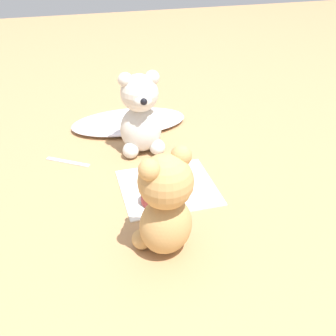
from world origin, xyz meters
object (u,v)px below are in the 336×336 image
object	(u,v)px
cupcake_near_cream_bear	(162,172)
cupcake_near_tan_bear	(154,192)
teaspoon	(68,162)
teddy_bear_cream	(141,115)
teddy_bear_tan	(165,204)

from	to	relation	value
cupcake_near_cream_bear	cupcake_near_tan_bear	bearing A→B (deg)	-116.11
cupcake_near_cream_bear	teaspoon	distance (m)	0.26
teddy_bear_cream	cupcake_near_cream_bear	xyz separation A→B (m)	(0.01, -0.16, -0.08)
teddy_bear_tan	cupcake_near_tan_bear	size ratio (longest dim) A/B	2.94
teddy_bear_cream	teddy_bear_tan	size ratio (longest dim) A/B	1.03
teddy_bear_cream	cupcake_near_cream_bear	size ratio (longest dim) A/B	3.62
teddy_bear_cream	cupcake_near_tan_bear	world-z (taller)	teddy_bear_cream
cupcake_near_tan_bear	teddy_bear_cream	bearing A→B (deg)	84.24
cupcake_near_cream_bear	teaspoon	size ratio (longest dim) A/B	0.49
teddy_bear_tan	teaspoon	xyz separation A→B (m)	(-0.16, 0.37, -0.10)
teddy_bear_tan	cupcake_near_cream_bear	size ratio (longest dim) A/B	3.51
teddy_bear_cream	teddy_bear_tan	bearing A→B (deg)	-94.52
teddy_bear_tan	cupcake_near_tan_bear	distance (m)	0.16
teddy_bear_cream	cupcake_near_tan_bear	distance (m)	0.25
teddy_bear_tan	cupcake_near_tan_bear	bearing A→B (deg)	-119.43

